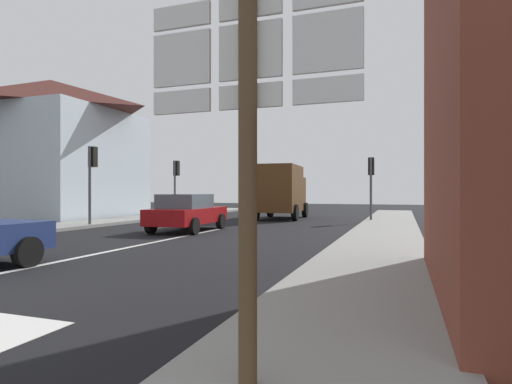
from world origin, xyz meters
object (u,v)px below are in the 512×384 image
at_px(sedan_far, 187,212).
at_px(traffic_light_far_right, 371,174).
at_px(route_sign_post, 249,133).
at_px(delivery_truck, 281,190).
at_px(traffic_light_far_left, 176,176).
at_px(traffic_light_near_left, 92,168).

height_order(sedan_far, traffic_light_far_right, traffic_light_far_right).
xyz_separation_m(sedan_far, route_sign_post, (7.03, -11.84, 1.24)).
relative_size(delivery_truck, traffic_light_far_right, 1.54).
bearing_deg(sedan_far, delivery_truck, 80.31).
height_order(sedan_far, route_sign_post, route_sign_post).
relative_size(sedan_far, route_sign_post, 1.34).
relative_size(sedan_far, traffic_light_far_left, 1.25).
bearing_deg(traffic_light_far_right, traffic_light_near_left, -147.83).
distance_m(sedan_far, traffic_light_far_left, 9.02).
xyz_separation_m(sedan_far, traffic_light_far_right, (6.56, 7.36, 1.70)).
xyz_separation_m(traffic_light_near_left, traffic_light_far_left, (0.00, 7.21, -0.09)).
distance_m(traffic_light_near_left, traffic_light_far_left, 7.21).
bearing_deg(traffic_light_far_left, delivery_truck, 9.44).
distance_m(delivery_truck, traffic_light_far_left, 6.44).
xyz_separation_m(route_sign_post, traffic_light_near_left, (-11.87, 12.02, 0.63)).
bearing_deg(traffic_light_near_left, delivery_truck, 52.72).
height_order(traffic_light_near_left, traffic_light_far_right, traffic_light_near_left).
distance_m(sedan_far, route_sign_post, 13.82).
xyz_separation_m(delivery_truck, traffic_light_far_left, (-6.29, -1.05, 0.90)).
height_order(delivery_truck, traffic_light_far_right, traffic_light_far_right).
bearing_deg(route_sign_post, delivery_truck, 105.39).
distance_m(traffic_light_far_left, traffic_light_far_right, 11.41).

